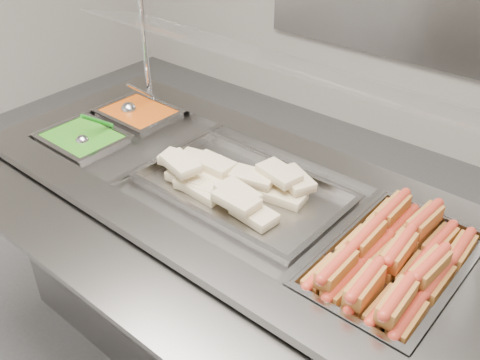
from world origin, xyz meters
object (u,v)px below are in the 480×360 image
Objects in this scene: pan_hotdogs at (392,270)px; serving_spoon at (85,138)px; pan_wraps at (242,193)px; ladle at (130,109)px; steam_counter at (230,275)px; sneeze_guard at (271,62)px.

pan_hotdogs is 3.12× the size of serving_spoon.
ladle is (-0.73, 0.14, 0.03)m from pan_wraps.
steam_counter is 10.64× the size of serving_spoon.
pan_hotdogs is 1.29m from ladle.
steam_counter is 0.73m from pan_hotdogs.
serving_spoon reaches higher than steam_counter.
ladle is (-1.28, 0.15, 0.05)m from pan_hotdogs.
serving_spoon is at bearing -173.95° from pan_hotdogs.
serving_spoon reaches higher than pan_wraps.
sneeze_guard is 2.98× the size of pan_hotdogs.
sneeze_guard is 9.30× the size of serving_spoon.
pan_hotdogs is 0.81× the size of pan_wraps.
steam_counter is at bearing 12.85° from serving_spoon.
sneeze_guard is 8.72× the size of ladle.
steam_counter is 1.14× the size of sneeze_guard.
steam_counter is at bearing 179.16° from pan_wraps.
sneeze_guard is at bearing 104.50° from pan_wraps.
ladle is at bearing -173.52° from sneeze_guard.
serving_spoon is (0.06, -0.28, 0.00)m from ladle.
ladle is at bearing 168.36° from steam_counter.
pan_wraps is 0.74m from ladle.
pan_hotdogs is at bearing 6.05° from serving_spoon.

